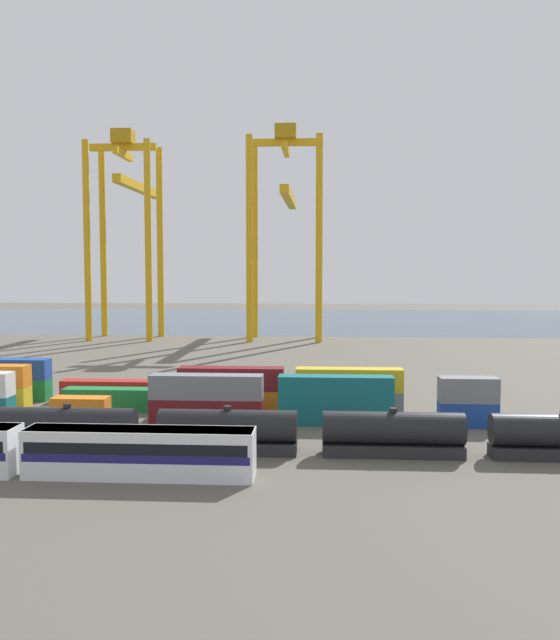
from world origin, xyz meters
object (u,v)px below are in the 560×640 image
freight_tank_row (393,433)px  shipping_container_22 (334,393)px  shipping_container_11 (3,398)px  shipping_container_21 (221,392)px  gantry_crane_west (128,213)px  shipping_container_5 (336,412)px  shipping_container_13 (116,399)px  passenger_train (22,449)px  gantry_crane_central (286,213)px

freight_tank_row → shipping_container_22: bearing=102.0°
shipping_container_11 → shipping_container_21: size_ratio=1.00×
shipping_container_21 → gantry_crane_west: bearing=113.5°
shipping_container_11 → shipping_container_21: bearing=12.6°
freight_tank_row → shipping_container_22: 23.58m
shipping_container_5 → shipping_container_13: (-25.43, 5.58, 0.00)m
shipping_container_5 → gantry_crane_west: size_ratio=0.25×
freight_tank_row → shipping_container_13: size_ratio=5.87×
freight_tank_row → shipping_container_11: freight_tank_row is taller
shipping_container_21 → gantry_crane_west: size_ratio=0.12×
passenger_train → shipping_container_21: (11.35, 30.58, -0.84)m
shipping_container_21 → gantry_crane_central: size_ratio=0.12×
shipping_container_5 → shipping_container_22: size_ratio=2.00×
shipping_container_11 → gantry_crane_central: 93.61m
passenger_train → gantry_crane_west: size_ratio=0.77×
passenger_train → shipping_container_11: 28.49m
shipping_container_11 → gantry_crane_central: size_ratio=0.12×
shipping_container_5 → shipping_container_21: size_ratio=2.00×
passenger_train → shipping_container_5: 31.92m
shipping_container_21 → gantry_crane_central: bearing=87.3°
shipping_container_11 → gantry_crane_west: size_ratio=0.12×
shipping_container_5 → shipping_container_21: same height
shipping_container_13 → passenger_train: bearing=-89.7°
gantry_crane_central → shipping_container_22: bearing=-82.7°
shipping_container_13 → shipping_container_11: bearing=180.0°
passenger_train → gantry_crane_west: gantry_crane_west is taller
passenger_train → gantry_crane_west: bearing=101.7°
shipping_container_13 → gantry_crane_west: 91.47m
freight_tank_row → shipping_container_11: (-43.78, 17.48, -0.71)m
passenger_train → shipping_container_22: passenger_train is taller
shipping_container_11 → gantry_crane_central: (28.74, 84.48, 28.31)m
freight_tank_row → shipping_container_21: (-18.80, 23.06, -0.71)m
shipping_container_5 → shipping_container_22: (-0.06, 11.15, 0.00)m
shipping_container_11 → shipping_container_21: (24.98, 5.58, 0.00)m
freight_tank_row → gantry_crane_west: bearing=117.5°
passenger_train → shipping_container_22: 39.67m
passenger_train → shipping_container_13: 25.02m
shipping_container_21 → gantry_crane_west: (-34.01, 78.37, 28.49)m
shipping_container_13 → shipping_container_21: bearing=25.9°
shipping_container_5 → shipping_container_13: bearing=167.6°
freight_tank_row → gantry_crane_central: size_ratio=1.44×
shipping_container_22 → shipping_container_11: bearing=-171.8°
shipping_container_22 → gantry_crane_central: 84.44m
shipping_container_11 → shipping_container_5: bearing=-8.1°
gantry_crane_west → gantry_crane_central: (37.77, 0.53, -0.17)m
shipping_container_22 → gantry_crane_west: size_ratio=0.12×
passenger_train → freight_tank_row: bearing=14.0°
shipping_container_21 → shipping_container_22: same height
freight_tank_row → gantry_crane_central: bearing=98.4°
shipping_container_13 → gantry_crane_west: bearing=105.0°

